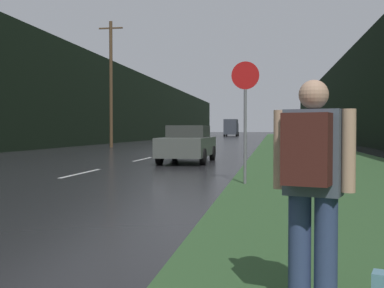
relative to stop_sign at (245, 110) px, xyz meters
name	(u,v)px	position (x,y,z in m)	size (l,w,h in m)	color
grass_verge	(296,146)	(2.62, 27.94, -1.75)	(6.00, 240.00, 0.02)	#33562D
lane_stripe_c	(81,173)	(-4.98, 2.16, -1.76)	(0.12, 3.00, 0.01)	silver
lane_stripe_d	(143,159)	(-4.98, 9.16, -1.76)	(0.12, 3.00, 0.01)	silver
lane_stripe_e	(174,152)	(-4.98, 16.16, -1.76)	(0.12, 3.00, 0.01)	silver
treeline_far_side	(117,105)	(-15.57, 37.94, 2.24)	(2.00, 140.00, 8.01)	black
treeline_near_side	(354,99)	(8.62, 37.94, 2.56)	(2.00, 140.00, 8.65)	black
utility_pole_far	(111,83)	(-11.07, 22.73, 3.02)	(1.80, 0.24, 9.28)	#4C3823
stop_sign	(245,110)	(0.00, 0.00, 0.00)	(0.66, 0.07, 2.91)	slate
hitchhiker_with_backpack	(312,180)	(0.88, -7.99, -0.82)	(0.55, 0.48, 1.64)	navy
car_passing_near	(188,144)	(-2.68, 7.55, -1.02)	(1.84, 4.66, 1.47)	#4C514C
delivery_truck	(231,128)	(-7.27, 85.33, 0.02)	(2.64, 7.77, 3.40)	black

